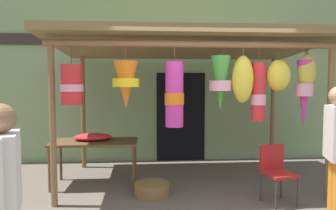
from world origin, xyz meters
The scene contains 8 objects.
ground_plane centered at (0.00, 0.00, 0.00)m, with size 30.00×30.00×0.00m, color #60564C.
shop_facade centered at (0.00, 2.70, 2.19)m, with size 12.70×0.29×4.39m.
market_stall_canopy centered at (-0.04, 0.81, 2.19)m, with size 4.55×2.57×2.56m.
display_table centered at (-1.69, 0.95, 0.69)m, with size 1.44×0.74×0.77m.
flower_heap_on_table centered at (-1.72, 1.02, 0.83)m, with size 0.65×0.46×0.12m.
folding_chair centered at (1.09, -0.03, 0.50)m, with size 0.48×0.48×0.84m.
wicker_basket_by_table centered at (-0.72, 0.37, 0.10)m, with size 0.55×0.55×0.20m, color brown.
passerby_at_right centered at (-1.85, -2.04, 0.94)m, with size 0.33×0.57×1.60m.
Camera 1 is at (-0.80, -4.29, 1.73)m, focal length 32.49 mm.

